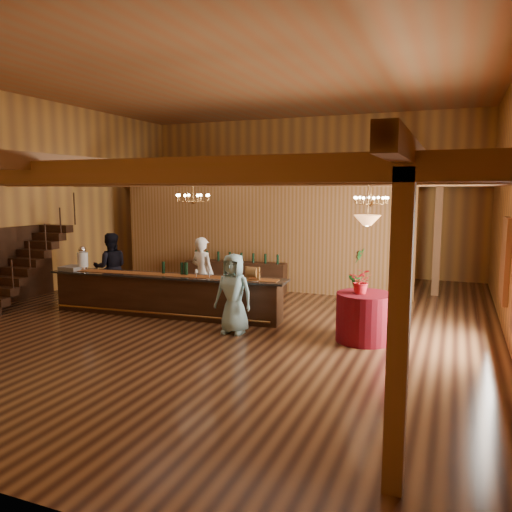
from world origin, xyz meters
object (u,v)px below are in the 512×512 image
at_px(pendant_lamp, 367,220).
at_px(staff_second, 111,267).
at_px(beverage_dispenser, 83,259).
at_px(chandelier_left, 193,198).
at_px(guest, 234,294).
at_px(tasting_bar, 166,295).
at_px(round_table, 364,317).
at_px(chandelier_right, 371,200).
at_px(floor_plant, 360,271).
at_px(raffle_drum, 253,272).
at_px(bartender, 203,274).
at_px(backbar_shelf, 236,276).

distance_m(pendant_lamp, staff_second, 7.14).
bearing_deg(beverage_dispenser, chandelier_left, 14.04).
relative_size(beverage_dispenser, guest, 0.36).
bearing_deg(guest, staff_second, 161.49).
xyz_separation_m(tasting_bar, round_table, (4.74, -0.27, -0.02)).
relative_size(chandelier_right, staff_second, 0.43).
height_order(beverage_dispenser, guest, guest).
relative_size(guest, floor_plant, 1.22).
bearing_deg(chandelier_left, chandelier_right, 21.42).
height_order(raffle_drum, bartender, bartender).
height_order(chandelier_right, bartender, chandelier_right).
xyz_separation_m(chandelier_left, staff_second, (-2.65, 0.21, -1.87)).
bearing_deg(beverage_dispenser, raffle_drum, 3.61).
xyz_separation_m(tasting_bar, bartender, (0.54, 0.85, 0.41)).
distance_m(round_table, chandelier_left, 4.92).
bearing_deg(raffle_drum, floor_plant, 66.01).
bearing_deg(floor_plant, chandelier_right, -74.25).
bearing_deg(floor_plant, raffle_drum, -113.99).
distance_m(chandelier_left, pendant_lamp, 4.36).
bearing_deg(round_table, tasting_bar, 176.78).
xyz_separation_m(raffle_drum, bartender, (-1.64, 0.71, -0.25)).
height_order(beverage_dispenser, bartender, bartender).
relative_size(raffle_drum, chandelier_right, 0.42).
bearing_deg(guest, beverage_dispenser, 173.19).
height_order(tasting_bar, backbar_shelf, tasting_bar).
relative_size(tasting_bar, chandelier_right, 7.43).
xyz_separation_m(bartender, floor_plant, (3.35, 3.14, -0.22)).
height_order(backbar_shelf, chandelier_left, chandelier_left).
height_order(staff_second, guest, staff_second).
distance_m(pendant_lamp, floor_plant, 4.66).
bearing_deg(pendant_lamp, guest, -170.30).
relative_size(round_table, staff_second, 0.60).
bearing_deg(tasting_bar, round_table, -8.03).
bearing_deg(guest, pendant_lamp, 10.30).
xyz_separation_m(chandelier_right, bartender, (-3.88, -1.25, -1.82)).
relative_size(pendant_lamp, floor_plant, 0.65).
relative_size(chandelier_left, pendant_lamp, 0.89).
height_order(tasting_bar, beverage_dispenser, beverage_dispenser).
bearing_deg(floor_plant, chandelier_left, -134.80).
bearing_deg(staff_second, guest, 123.58).
distance_m(chandelier_right, pendant_lamp, 2.41).
bearing_deg(guest, tasting_bar, 161.77).
height_order(chandelier_left, guest, chandelier_left).
bearing_deg(raffle_drum, staff_second, 171.82).
bearing_deg(pendant_lamp, chandelier_left, 169.14).
distance_m(round_table, guest, 2.70).
xyz_separation_m(raffle_drum, chandelier_left, (-1.70, 0.41, 1.64)).
bearing_deg(floor_plant, guest, -110.82).
bearing_deg(bartender, chandelier_left, 91.68).
bearing_deg(beverage_dispenser, bartender, 19.30).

